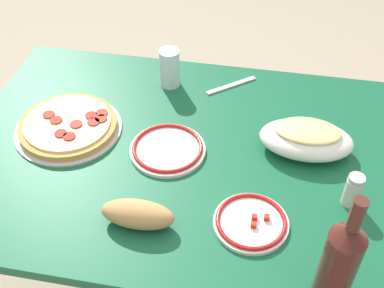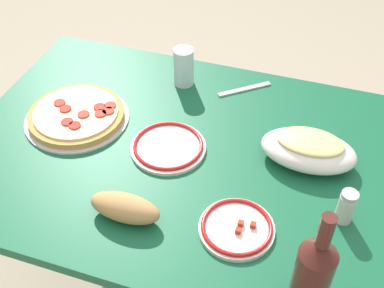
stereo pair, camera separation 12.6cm
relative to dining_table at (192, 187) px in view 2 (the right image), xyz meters
name	(u,v)px [view 2 (the right image)]	position (x,y,z in m)	size (l,w,h in m)	color
dining_table	(192,187)	(0.00, 0.00, 0.00)	(1.22, 0.82, 0.75)	#145938
pepperoni_pizza	(77,115)	(0.35, -0.03, 0.15)	(0.29, 0.29, 0.03)	#B7B7BC
baked_pasta_dish	(309,149)	(-0.29, -0.06, 0.17)	(0.24, 0.15, 0.08)	white
wine_bottle	(312,277)	(-0.34, 0.35, 0.25)	(0.07, 0.07, 0.28)	#471E19
water_glass	(184,67)	(0.12, -0.28, 0.19)	(0.06, 0.06, 0.12)	silver
side_plate_near	(168,147)	(0.06, 0.01, 0.14)	(0.20, 0.20, 0.02)	white
side_plate_far	(237,228)	(-0.17, 0.21, 0.14)	(0.17, 0.17, 0.02)	white
bread_loaf	(125,208)	(0.08, 0.25, 0.17)	(0.17, 0.07, 0.06)	tan
spice_shaker	(346,207)	(-0.39, 0.10, 0.18)	(0.04, 0.04, 0.09)	silver
fork_left	(244,89)	(-0.06, -0.31, 0.14)	(0.17, 0.02, 0.01)	#B7B7BC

